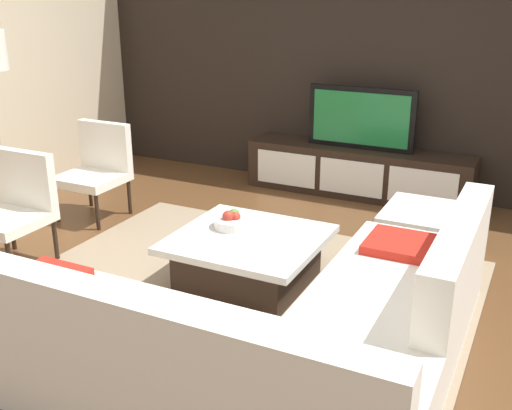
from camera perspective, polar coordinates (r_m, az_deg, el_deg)
name	(u,v)px	position (r m, az deg, el deg)	size (l,w,h in m)	color
ground_plane	(254,292)	(4.40, -0.14, -8.17)	(14.00, 14.00, 0.00)	brown
feature_wall_back	(373,55)	(6.45, 10.92, 13.60)	(6.40, 0.12, 2.80)	black
area_rug	(242,289)	(4.44, -1.31, -7.84)	(3.19, 2.53, 0.01)	gray
media_console	(358,172)	(6.39, 9.50, 3.07)	(2.31, 0.46, 0.50)	black
television	(361,118)	(6.25, 9.79, 8.00)	(1.09, 0.06, 0.62)	black
sectional_couch	(271,335)	(3.39, 1.42, -12.07)	(2.50, 2.41, 0.82)	white
coffee_table	(248,259)	(4.43, -0.73, -5.05)	(1.03, 0.99, 0.38)	black
accent_chair_near	(16,203)	(5.05, -21.57, 0.19)	(0.55, 0.54, 0.87)	black
ottoman	(428,234)	(5.05, 15.76, -2.65)	(0.70, 0.70, 0.40)	white
fruit_bowl	(232,221)	(4.50, -2.22, -1.52)	(0.28, 0.28, 0.13)	silver
accent_chair_far	(97,165)	(5.88, -14.60, 3.64)	(0.56, 0.54, 0.87)	black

